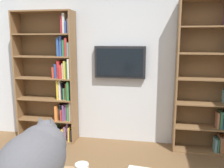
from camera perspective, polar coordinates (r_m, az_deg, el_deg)
name	(u,v)px	position (r m, az deg, el deg)	size (l,w,h in m)	color
wall_back	(125,55)	(3.61, 3.05, 6.98)	(4.52, 0.06, 2.70)	silver
bookshelf_left	(219,80)	(3.56, 24.14, 0.78)	(0.91, 0.28, 2.10)	brown
bookshelf_right	(54,81)	(3.78, -13.75, 0.77)	(0.92, 0.28, 1.99)	brown
wall_mounted_tv	(120,62)	(3.54, 1.88, 5.20)	(0.76, 0.07, 0.48)	black
cat	(35,157)	(1.41, -18.00, -16.35)	(0.33, 0.67, 0.36)	#4C4C51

